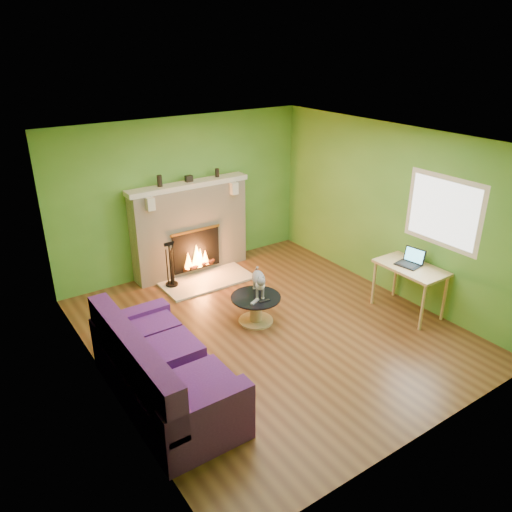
# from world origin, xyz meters

# --- Properties ---
(floor) EXTENTS (5.00, 5.00, 0.00)m
(floor) POSITION_xyz_m (0.00, 0.00, 0.00)
(floor) COLOR #552E18
(floor) RESTS_ON ground
(ceiling) EXTENTS (5.00, 5.00, 0.00)m
(ceiling) POSITION_xyz_m (0.00, 0.00, 2.60)
(ceiling) COLOR white
(ceiling) RESTS_ON wall_back
(wall_back) EXTENTS (5.00, 0.00, 5.00)m
(wall_back) POSITION_xyz_m (0.00, 2.50, 1.30)
(wall_back) COLOR #45832A
(wall_back) RESTS_ON floor
(wall_front) EXTENTS (5.00, 0.00, 5.00)m
(wall_front) POSITION_xyz_m (0.00, -2.50, 1.30)
(wall_front) COLOR #45832A
(wall_front) RESTS_ON floor
(wall_left) EXTENTS (0.00, 5.00, 5.00)m
(wall_left) POSITION_xyz_m (-2.25, 0.00, 1.30)
(wall_left) COLOR #45832A
(wall_left) RESTS_ON floor
(wall_right) EXTENTS (0.00, 5.00, 5.00)m
(wall_right) POSITION_xyz_m (2.25, 0.00, 1.30)
(wall_right) COLOR #45832A
(wall_right) RESTS_ON floor
(window_frame) EXTENTS (0.00, 1.20, 1.20)m
(window_frame) POSITION_xyz_m (2.24, -0.90, 1.55)
(window_frame) COLOR silver
(window_frame) RESTS_ON wall_right
(window_pane) EXTENTS (0.00, 1.06, 1.06)m
(window_pane) POSITION_xyz_m (2.23, -0.90, 1.55)
(window_pane) COLOR white
(window_pane) RESTS_ON wall_right
(fireplace) EXTENTS (2.10, 0.46, 1.58)m
(fireplace) POSITION_xyz_m (0.00, 2.32, 0.77)
(fireplace) COLOR beige
(fireplace) RESTS_ON floor
(hearth) EXTENTS (1.50, 0.75, 0.03)m
(hearth) POSITION_xyz_m (0.00, 1.80, 0.01)
(hearth) COLOR beige
(hearth) RESTS_ON floor
(mantel) EXTENTS (2.10, 0.28, 0.08)m
(mantel) POSITION_xyz_m (0.00, 2.30, 1.54)
(mantel) COLOR beige
(mantel) RESTS_ON fireplace
(sofa) EXTENTS (0.96, 2.12, 0.95)m
(sofa) POSITION_xyz_m (-1.86, -0.50, 0.37)
(sofa) COLOR #491961
(sofa) RESTS_ON floor
(coffee_table) EXTENTS (0.71, 0.71, 0.40)m
(coffee_table) POSITION_xyz_m (-0.05, 0.29, 0.23)
(coffee_table) COLOR tan
(coffee_table) RESTS_ON floor
(desk) EXTENTS (0.58, 0.99, 0.73)m
(desk) POSITION_xyz_m (1.95, -0.72, 0.65)
(desk) COLOR tan
(desk) RESTS_ON floor
(cat) EXTENTS (0.49, 0.66, 0.39)m
(cat) POSITION_xyz_m (0.03, 0.34, 0.59)
(cat) COLOR slate
(cat) RESTS_ON coffee_table
(remote_silver) EXTENTS (0.17, 0.11, 0.02)m
(remote_silver) POSITION_xyz_m (-0.15, 0.17, 0.41)
(remote_silver) COLOR gray
(remote_silver) RESTS_ON coffee_table
(remote_black) EXTENTS (0.16, 0.06, 0.02)m
(remote_black) POSITION_xyz_m (-0.03, 0.11, 0.41)
(remote_black) COLOR black
(remote_black) RESTS_ON coffee_table
(laptop) EXTENTS (0.33, 0.36, 0.24)m
(laptop) POSITION_xyz_m (1.93, -0.67, 0.85)
(laptop) COLOR black
(laptop) RESTS_ON desk
(fire_tools) EXTENTS (0.20, 0.20, 0.75)m
(fire_tools) POSITION_xyz_m (-0.57, 1.95, 0.41)
(fire_tools) COLOR black
(fire_tools) RESTS_ON hearth
(mantel_vase_left) EXTENTS (0.08, 0.08, 0.18)m
(mantel_vase_left) POSITION_xyz_m (-0.48, 2.33, 1.67)
(mantel_vase_left) COLOR black
(mantel_vase_left) RESTS_ON mantel
(mantel_vase_right) EXTENTS (0.07, 0.07, 0.14)m
(mantel_vase_right) POSITION_xyz_m (0.56, 2.33, 1.65)
(mantel_vase_right) COLOR black
(mantel_vase_right) RESTS_ON mantel
(mantel_box) EXTENTS (0.12, 0.08, 0.10)m
(mantel_box) POSITION_xyz_m (0.03, 2.33, 1.63)
(mantel_box) COLOR black
(mantel_box) RESTS_ON mantel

